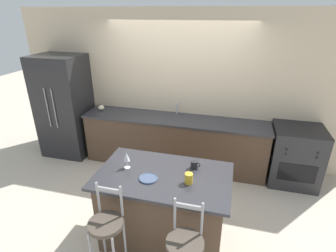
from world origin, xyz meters
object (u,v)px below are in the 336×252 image
(oven_range, at_px, (295,155))
(dinner_plate, at_px, (148,178))
(wine_glass, at_px, (127,157))
(bar_stool_near, at_px, (107,234))
(refrigerator, at_px, (65,106))
(tumbler_cup, at_px, (189,178))
(pumpkin_decoration, at_px, (101,108))
(coffee_mug, at_px, (194,165))

(oven_range, relative_size, dinner_plate, 4.66)
(dinner_plate, height_order, wine_glass, wine_glass)
(bar_stool_near, bearing_deg, wine_glass, 94.70)
(refrigerator, xyz_separation_m, tumbler_cup, (2.74, -1.77, 0.05))
(tumbler_cup, xyz_separation_m, pumpkin_decoration, (-2.02, 1.87, -0.05))
(refrigerator, bearing_deg, oven_range, 0.41)
(dinner_plate, bearing_deg, pumpkin_decoration, 129.68)
(refrigerator, relative_size, wine_glass, 9.48)
(coffee_mug, xyz_separation_m, tumbler_cup, (-0.01, -0.30, 0.01))
(oven_range, bearing_deg, refrigerator, -179.59)
(wine_glass, height_order, coffee_mug, wine_glass)
(tumbler_cup, bearing_deg, wine_glass, 171.87)
(oven_range, xyz_separation_m, pumpkin_decoration, (-3.45, 0.07, 0.48))
(bar_stool_near, height_order, coffee_mug, bar_stool_near)
(refrigerator, distance_m, wine_glass, 2.60)
(pumpkin_decoration, bearing_deg, dinner_plate, -50.32)
(refrigerator, relative_size, tumbler_cup, 16.49)
(oven_range, xyz_separation_m, coffee_mug, (-1.42, -1.50, 0.51))
(tumbler_cup, bearing_deg, pumpkin_decoration, 137.29)
(coffee_mug, xyz_separation_m, pumpkin_decoration, (-2.04, 1.57, -0.04))
(pumpkin_decoration, bearing_deg, wine_glass, -54.11)
(coffee_mug, bearing_deg, pumpkin_decoration, 142.38)
(bar_stool_near, relative_size, coffee_mug, 10.02)
(oven_range, bearing_deg, bar_stool_near, -131.68)
(refrigerator, relative_size, oven_range, 1.97)
(refrigerator, xyz_separation_m, oven_range, (4.17, 0.03, -0.47))
(bar_stool_near, relative_size, tumbler_cup, 9.75)
(dinner_plate, xyz_separation_m, coffee_mug, (0.45, 0.34, 0.04))
(bar_stool_near, bearing_deg, tumbler_cup, 40.01)
(wine_glass, height_order, tumbler_cup, wine_glass)
(refrigerator, distance_m, tumbler_cup, 3.26)
(oven_range, relative_size, coffee_mug, 8.59)
(dinner_plate, relative_size, coffee_mug, 1.84)
(refrigerator, height_order, pumpkin_decoration, refrigerator)
(dinner_plate, distance_m, coffee_mug, 0.57)
(bar_stool_near, xyz_separation_m, pumpkin_decoration, (-1.33, 2.45, 0.34))
(oven_range, bearing_deg, tumbler_cup, -128.42)
(refrigerator, bearing_deg, bar_stool_near, -48.95)
(wine_glass, bearing_deg, pumpkin_decoration, 125.89)
(bar_stool_near, xyz_separation_m, coffee_mug, (0.70, 0.88, 0.37))
(dinner_plate, height_order, coffee_mug, coffee_mug)
(oven_range, relative_size, wine_glass, 4.80)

